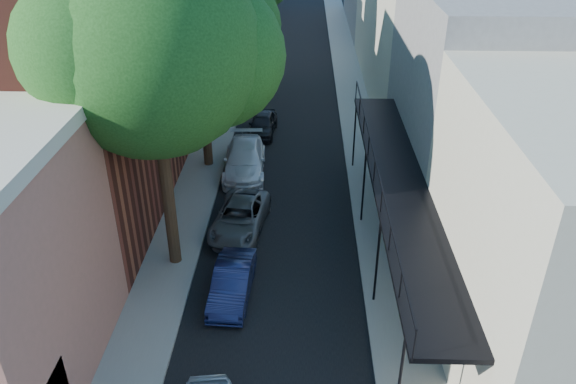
# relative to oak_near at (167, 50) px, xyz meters

# --- Properties ---
(road_surface) EXTENTS (6.00, 64.00, 0.01)m
(road_surface) POSITION_rel_oak_near_xyz_m (3.37, 19.74, -7.87)
(road_surface) COLOR black
(road_surface) RESTS_ON ground
(sidewalk_left) EXTENTS (2.00, 64.00, 0.12)m
(sidewalk_left) POSITION_rel_oak_near_xyz_m (-0.63, 19.74, -7.82)
(sidewalk_left) COLOR gray
(sidewalk_left) RESTS_ON ground
(sidewalk_right) EXTENTS (2.00, 64.00, 0.12)m
(sidewalk_right) POSITION_rel_oak_near_xyz_m (7.37, 19.74, -7.82)
(sidewalk_right) COLOR gray
(sidewalk_right) RESTS_ON ground
(buildings_left) EXTENTS (10.10, 59.10, 12.00)m
(buildings_left) POSITION_rel_oak_near_xyz_m (-5.93, 18.50, -2.94)
(buildings_left) COLOR tan
(buildings_left) RESTS_ON ground
(buildings_right) EXTENTS (9.80, 55.00, 10.00)m
(buildings_right) POSITION_rel_oak_near_xyz_m (12.36, 19.23, -3.45)
(buildings_right) COLOR beige
(buildings_right) RESTS_ON ground
(oak_near) EXTENTS (7.48, 6.80, 11.42)m
(oak_near) POSITION_rel_oak_near_xyz_m (0.00, 0.00, 0.00)
(oak_near) COLOR #362315
(oak_near) RESTS_ON ground
(oak_mid) EXTENTS (6.60, 6.00, 10.20)m
(oak_mid) POSITION_rel_oak_near_xyz_m (-0.05, 7.97, -0.82)
(oak_mid) COLOR #362315
(oak_mid) RESTS_ON ground
(parked_car_b) EXTENTS (1.39, 3.54, 1.15)m
(parked_car_b) POSITION_rel_oak_near_xyz_m (1.90, -2.07, -7.30)
(parked_car_b) COLOR #161D47
(parked_car_b) RESTS_ON ground
(parked_car_c) EXTENTS (2.40, 4.36, 1.16)m
(parked_car_c) POSITION_rel_oak_near_xyz_m (1.73, 2.05, -7.30)
(parked_car_c) COLOR slate
(parked_car_c) RESTS_ON ground
(parked_car_d) EXTENTS (2.13, 4.81, 1.37)m
(parked_car_d) POSITION_rel_oak_near_xyz_m (1.43, 7.05, -7.19)
(parked_car_d) COLOR white
(parked_car_d) RESTS_ON ground
(parked_car_e) EXTENTS (1.63, 3.56, 1.18)m
(parked_car_e) POSITION_rel_oak_near_xyz_m (1.97, 11.72, -7.29)
(parked_car_e) COLOR black
(parked_car_e) RESTS_ON ground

